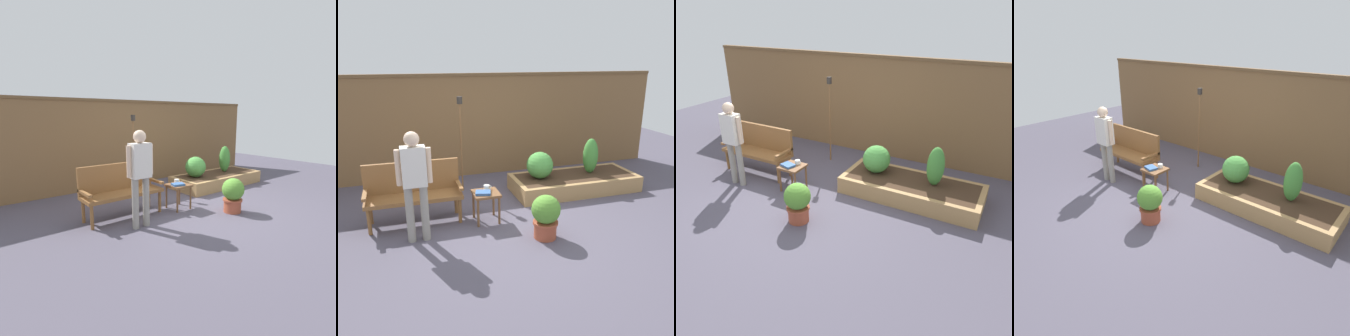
% 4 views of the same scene
% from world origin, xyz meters
% --- Properties ---
extents(ground_plane, '(14.00, 14.00, 0.00)m').
position_xyz_m(ground_plane, '(0.00, 0.00, 0.00)').
color(ground_plane, '#514C5B').
extents(fence_back, '(8.40, 0.14, 2.16)m').
position_xyz_m(fence_back, '(0.00, 2.60, 1.09)').
color(fence_back, brown).
rests_on(fence_back, ground_plane).
extents(garden_bench, '(1.44, 0.48, 0.94)m').
position_xyz_m(garden_bench, '(-1.45, 0.61, 0.54)').
color(garden_bench, brown).
rests_on(garden_bench, ground_plane).
extents(side_table, '(0.40, 0.40, 0.48)m').
position_xyz_m(side_table, '(-0.39, 0.27, 0.40)').
color(side_table, brown).
rests_on(side_table, ground_plane).
extents(cup_on_table, '(0.13, 0.09, 0.08)m').
position_xyz_m(cup_on_table, '(-0.35, 0.38, 0.52)').
color(cup_on_table, white).
rests_on(cup_on_table, side_table).
extents(book_on_table, '(0.26, 0.23, 0.04)m').
position_xyz_m(book_on_table, '(-0.44, 0.22, 0.50)').
color(book_on_table, '#38609E').
rests_on(book_on_table, side_table).
extents(potted_boxwood, '(0.41, 0.41, 0.64)m').
position_xyz_m(potted_boxwood, '(0.28, -0.50, 0.35)').
color(potted_boxwood, '#A84C33').
rests_on(potted_boxwood, ground_plane).
extents(raised_planter_bed, '(2.40, 1.00, 0.30)m').
position_xyz_m(raised_planter_bed, '(1.57, 1.06, 0.15)').
color(raised_planter_bed, '#AD8451').
rests_on(raised_planter_bed, ground_plane).
extents(shrub_near_bench, '(0.50, 0.50, 0.50)m').
position_xyz_m(shrub_near_bench, '(0.87, 1.12, 0.55)').
color(shrub_near_bench, brown).
rests_on(shrub_near_bench, raised_planter_bed).
extents(shrub_far_corner, '(0.29, 0.29, 0.68)m').
position_xyz_m(shrub_far_corner, '(1.93, 1.12, 0.64)').
color(shrub_far_corner, brown).
rests_on(shrub_far_corner, raised_planter_bed).
extents(tiki_torch, '(0.10, 0.10, 1.79)m').
position_xyz_m(tiki_torch, '(-0.48, 1.74, 1.22)').
color(tiki_torch, brown).
rests_on(tiki_torch, ground_plane).
extents(person_by_bench, '(0.47, 0.20, 1.56)m').
position_xyz_m(person_by_bench, '(-1.44, -0.04, 0.93)').
color(person_by_bench, gray).
rests_on(person_by_bench, ground_plane).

